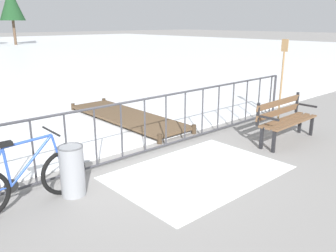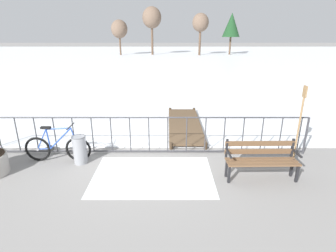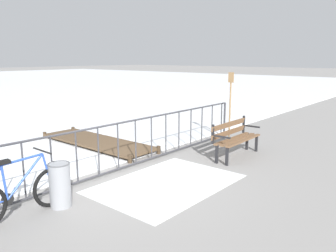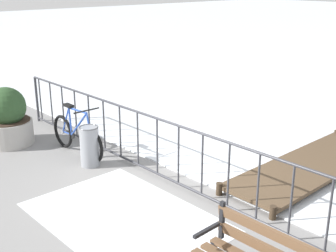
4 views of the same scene
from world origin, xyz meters
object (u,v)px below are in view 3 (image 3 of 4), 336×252
oar_upright (230,103)px  trash_bin (60,185)px  park_bench (235,136)px  bicycle_near_railing (20,194)px

oar_upright → trash_bin: bearing=-178.9°
park_bench → trash_bin: park_bench is taller
bicycle_near_railing → trash_bin: (0.61, -0.11, 0.00)m
bicycle_near_railing → trash_bin: bearing=-10.2°
bicycle_near_railing → oar_upright: oar_upright is taller
bicycle_near_railing → park_bench: bearing=-9.5°
trash_bin → oar_upright: size_ratio=0.37×
park_bench → oar_upright: oar_upright is taller
bicycle_near_railing → trash_bin: size_ratio=2.34×
oar_upright → park_bench: bearing=-144.9°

